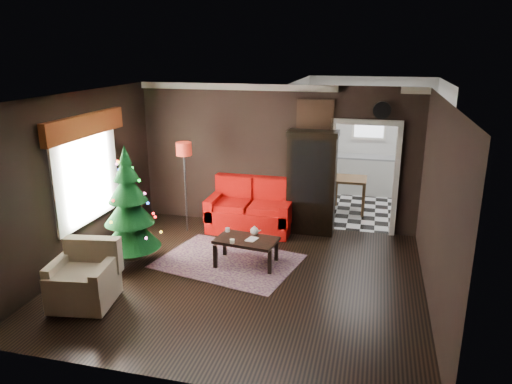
% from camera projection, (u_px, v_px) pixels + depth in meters
% --- Properties ---
extents(floor, '(5.50, 5.50, 0.00)m').
position_uv_depth(floor, '(242.00, 278.00, 7.53)').
color(floor, black).
rests_on(floor, ground).
extents(ceiling, '(5.50, 5.50, 0.00)m').
position_uv_depth(ceiling, '(240.00, 97.00, 6.73)').
color(ceiling, white).
rests_on(ceiling, ground).
extents(wall_back, '(5.50, 0.00, 5.50)m').
position_uv_depth(wall_back, '(276.00, 157.00, 9.45)').
color(wall_back, black).
rests_on(wall_back, ground).
extents(wall_front, '(5.50, 0.00, 5.50)m').
position_uv_depth(wall_front, '(173.00, 263.00, 4.81)').
color(wall_front, black).
rests_on(wall_front, ground).
extents(wall_left, '(0.00, 5.50, 5.50)m').
position_uv_depth(wall_left, '(77.00, 181.00, 7.77)').
color(wall_left, black).
rests_on(wall_left, ground).
extents(wall_right, '(0.00, 5.50, 5.50)m').
position_uv_depth(wall_right, '(438.00, 207.00, 6.49)').
color(wall_right, black).
rests_on(wall_right, ground).
extents(doorway, '(1.10, 0.10, 2.10)m').
position_uv_depth(doorway, '(363.00, 180.00, 9.16)').
color(doorway, white).
rests_on(doorway, ground).
extents(left_window, '(0.05, 1.60, 1.40)m').
position_uv_depth(left_window, '(86.00, 175.00, 7.93)').
color(left_window, white).
rests_on(left_window, wall_left).
extents(valance, '(0.12, 2.10, 0.35)m').
position_uv_depth(valance, '(85.00, 125.00, 7.68)').
color(valance, maroon).
rests_on(valance, wall_left).
extents(kitchen_floor, '(3.00, 3.00, 0.00)m').
position_uv_depth(kitchen_floor, '(363.00, 208.00, 10.85)').
color(kitchen_floor, white).
rests_on(kitchen_floor, ground).
extents(kitchen_window, '(0.70, 0.06, 0.70)m').
position_uv_depth(kitchen_window, '(369.00, 123.00, 11.71)').
color(kitchen_window, white).
rests_on(kitchen_window, ground).
extents(rug, '(2.52, 2.06, 0.01)m').
position_uv_depth(rug, '(228.00, 261.00, 8.12)').
color(rug, '#3C3039').
rests_on(rug, ground).
extents(loveseat, '(1.70, 0.90, 1.00)m').
position_uv_depth(loveseat, '(251.00, 206.00, 9.39)').
color(loveseat, maroon).
rests_on(loveseat, ground).
extents(curio_cabinet, '(0.90, 0.45, 1.90)m').
position_uv_depth(curio_cabinet, '(312.00, 185.00, 9.19)').
color(curio_cabinet, black).
rests_on(curio_cabinet, ground).
extents(floor_lamp, '(0.35, 0.35, 1.87)m').
position_uv_depth(floor_lamp, '(186.00, 190.00, 9.25)').
color(floor_lamp, black).
rests_on(floor_lamp, ground).
extents(christmas_tree, '(1.18, 1.18, 1.82)m').
position_uv_depth(christmas_tree, '(129.00, 205.00, 7.69)').
color(christmas_tree, '#133818').
rests_on(christmas_tree, ground).
extents(armchair, '(0.95, 0.95, 0.85)m').
position_uv_depth(armchair, '(83.00, 275.00, 6.64)').
color(armchair, beige).
rests_on(armchair, ground).
extents(coffee_table, '(1.06, 0.72, 0.44)m').
position_uv_depth(coffee_table, '(246.00, 251.00, 7.96)').
color(coffee_table, black).
rests_on(coffee_table, rug).
extents(teapot, '(0.21, 0.21, 0.15)m').
position_uv_depth(teapot, '(254.00, 231.00, 8.03)').
color(teapot, silver).
rests_on(teapot, coffee_table).
extents(cup_a, '(0.09, 0.09, 0.07)m').
position_uv_depth(cup_a, '(228.00, 230.00, 8.19)').
color(cup_a, white).
rests_on(cup_a, coffee_table).
extents(cup_b, '(0.09, 0.09, 0.07)m').
position_uv_depth(cup_b, '(232.00, 241.00, 7.71)').
color(cup_b, white).
rests_on(cup_b, coffee_table).
extents(book, '(0.16, 0.06, 0.21)m').
position_uv_depth(book, '(248.00, 233.00, 7.86)').
color(book, tan).
rests_on(book, coffee_table).
extents(wall_clock, '(0.32, 0.32, 0.06)m').
position_uv_depth(wall_clock, '(382.00, 110.00, 8.67)').
color(wall_clock, white).
rests_on(wall_clock, wall_back).
extents(painting, '(0.62, 0.05, 0.52)m').
position_uv_depth(painting, '(315.00, 115.00, 8.99)').
color(painting, '#AC6C3F').
rests_on(painting, wall_back).
extents(kitchen_counter, '(1.80, 0.60, 0.90)m').
position_uv_depth(kitchen_counter, '(366.00, 175.00, 11.84)').
color(kitchen_counter, silver).
rests_on(kitchen_counter, ground).
extents(kitchen_table, '(0.70, 0.70, 0.75)m').
position_uv_depth(kitchen_table, '(349.00, 195.00, 10.53)').
color(kitchen_table, '#523A1F').
rests_on(kitchen_table, ground).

